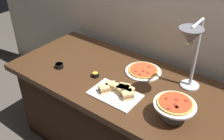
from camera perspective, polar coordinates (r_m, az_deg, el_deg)
The scene contains 8 objects.
back_wall at distance 2.16m, azimuth 10.86°, elevation 13.50°, with size 4.40×0.04×2.40m, color beige.
buffet_table at distance 2.21m, azimuth 2.55°, elevation -10.31°, with size 1.90×0.84×0.76m.
heat_lamp at distance 1.67m, azimuth 17.11°, elevation 5.82°, with size 0.15×0.33×0.54m.
pizza_plate_front at distance 2.08m, azimuth 6.95°, elevation -0.17°, with size 0.29×0.29×0.03m.
pizza_plate_center at distance 1.63m, azimuth 13.75°, elevation -7.60°, with size 0.26×0.26×0.14m.
sandwich_platter at distance 1.82m, azimuth 1.37°, elevation -4.75°, with size 0.35×0.23×0.06m.
sauce_cup_near at distance 2.16m, azimuth -11.64°, elevation 0.97°, with size 0.07×0.07×0.04m.
sauce_cup_far at distance 2.01m, azimuth -3.71°, elevation -0.99°, with size 0.06×0.06×0.04m.
Camera 1 is at (0.89, -1.35, 1.90)m, focal length 41.22 mm.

